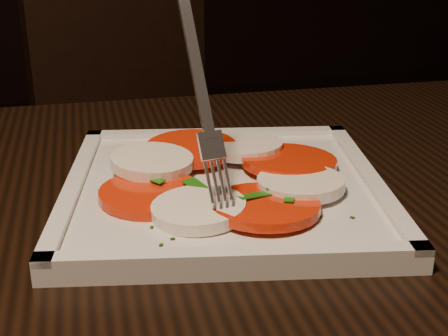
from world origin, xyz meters
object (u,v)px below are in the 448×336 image
at_px(plate, 224,191).
at_px(chair, 145,139).
at_px(table, 202,318).
at_px(fork, 195,84).

bearing_deg(plate, chair, 84.76).
bearing_deg(plate, table, -130.68).
bearing_deg(fork, chair, 77.48).
bearing_deg(fork, plate, 27.28).
distance_m(table, chair, 0.86).
distance_m(table, plate, 0.12).
relative_size(plate, fork, 1.75).
height_order(table, plate, plate).
height_order(table, chair, chair).
height_order(plate, fork, fork).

